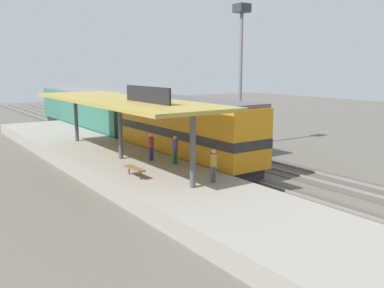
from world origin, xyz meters
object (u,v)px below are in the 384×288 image
at_px(passenger_carriage_single, 86,110).
at_px(freight_car, 201,124).
at_px(person_waiting, 151,145).
at_px(platform_bench, 134,169).
at_px(locomotive, 182,129).
at_px(person_boarding, 175,148).
at_px(person_walking, 213,164).
at_px(light_mast, 241,45).

relative_size(passenger_carriage_single, freight_car, 1.67).
height_order(passenger_carriage_single, person_waiting, passenger_carriage_single).
xyz_separation_m(passenger_carriage_single, freight_car, (4.60, -13.93, -0.34)).
bearing_deg(platform_bench, freight_car, 39.00).
distance_m(platform_bench, person_waiting, 4.14).
distance_m(freight_car, person_waiting, 9.61).
height_order(locomotive, passenger_carriage_single, locomotive).
bearing_deg(person_boarding, platform_bench, -157.84).
distance_m(platform_bench, person_boarding, 3.74).
xyz_separation_m(platform_bench, freight_car, (10.60, 8.58, 0.63)).
distance_m(platform_bench, passenger_carriage_single, 23.32).
height_order(freight_car, person_boarding, freight_car).
height_order(platform_bench, person_walking, person_walking).
relative_size(light_mast, person_boarding, 6.84).
relative_size(person_waiting, person_walking, 1.00).
height_order(locomotive, freight_car, locomotive).
relative_size(platform_bench, light_mast, 0.15).
bearing_deg(locomotive, passenger_carriage_single, 90.00).
bearing_deg(light_mast, person_boarding, -149.71).
xyz_separation_m(locomotive, person_boarding, (-2.57, -3.12, -0.56)).
height_order(passenger_carriage_single, light_mast, light_mast).
height_order(passenger_carriage_single, freight_car, passenger_carriage_single).
xyz_separation_m(locomotive, light_mast, (7.80, 2.94, 5.99)).
distance_m(passenger_carriage_single, person_walking, 25.95).
height_order(platform_bench, person_waiting, person_waiting).
distance_m(passenger_carriage_single, person_waiting, 19.73).
bearing_deg(person_boarding, person_waiting, 112.67).
bearing_deg(person_waiting, platform_bench, -131.74).
height_order(person_waiting, person_boarding, same).
bearing_deg(locomotive, light_mast, 20.64).
bearing_deg(person_waiting, passenger_carriage_single, 80.47).
height_order(person_waiting, person_walking, same).
height_order(locomotive, person_waiting, locomotive).
distance_m(platform_bench, light_mast, 17.20).
xyz_separation_m(freight_car, light_mast, (3.20, -1.13, 6.43)).
relative_size(freight_car, light_mast, 1.03).
relative_size(platform_bench, freight_car, 0.14).
bearing_deg(freight_car, passenger_carriage_single, 108.27).
xyz_separation_m(locomotive, passenger_carriage_single, (0.00, 18.00, -0.10)).
bearing_deg(person_waiting, locomotive, 23.99).
bearing_deg(passenger_carriage_single, freight_car, -71.73).
relative_size(passenger_carriage_single, person_boarding, 11.70).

